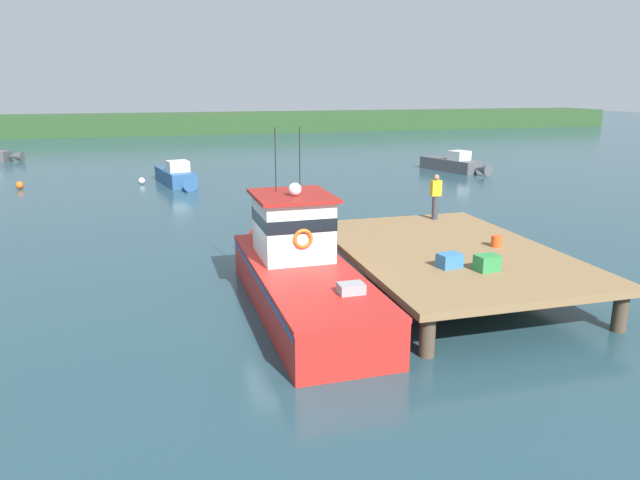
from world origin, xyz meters
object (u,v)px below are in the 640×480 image
at_px(crate_single_by_cleat, 449,260).
at_px(mooring_buoy_spare_mooring, 142,181).
at_px(mooring_buoy_inshore, 20,185).
at_px(deckhand_by_the_boat, 436,196).
at_px(main_fishing_boat, 299,269).
at_px(moored_boat_far_left, 454,164).
at_px(crate_stack_mid_dock, 487,263).
at_px(bait_bucket, 497,241).
at_px(moored_boat_off_the_point, 177,176).

relative_size(crate_single_by_cleat, mooring_buoy_spare_mooring, 1.50).
bearing_deg(mooring_buoy_inshore, deckhand_by_the_boat, -46.88).
height_order(main_fishing_boat, mooring_buoy_spare_mooring, main_fishing_boat).
bearing_deg(mooring_buoy_inshore, moored_boat_far_left, -0.71).
xyz_separation_m(crate_stack_mid_dock, bait_bucket, (1.53, 2.00, -0.04)).
distance_m(deckhand_by_the_boat, moored_boat_off_the_point, 19.75).
height_order(main_fishing_boat, crate_single_by_cleat, main_fishing_boat).
xyz_separation_m(main_fishing_boat, moored_boat_far_left, (16.61, 22.16, -0.50)).
height_order(moored_boat_off_the_point, mooring_buoy_inshore, moored_boat_off_the_point).
bearing_deg(crate_stack_mid_dock, mooring_buoy_spare_mooring, 110.54).
bearing_deg(main_fishing_boat, moored_boat_off_the_point, 96.50).
distance_m(crate_stack_mid_dock, deckhand_by_the_boat, 6.10).
relative_size(bait_bucket, moored_boat_off_the_point, 0.06).
relative_size(moored_boat_off_the_point, mooring_buoy_spare_mooring, 15.01).
height_order(bait_bucket, deckhand_by_the_boat, deckhand_by_the_boat).
relative_size(deckhand_by_the_boat, mooring_buoy_inshore, 3.67).
height_order(deckhand_by_the_boat, moored_boat_off_the_point, deckhand_by_the_boat).
distance_m(main_fishing_boat, deckhand_by_the_boat, 7.23).
xyz_separation_m(crate_stack_mid_dock, deckhand_by_the_boat, (1.41, 5.90, 0.65)).
distance_m(bait_bucket, mooring_buoy_inshore, 28.59).
relative_size(main_fishing_boat, crate_single_by_cleat, 16.38).
bearing_deg(moored_boat_far_left, crate_single_by_cleat, -118.48).
bearing_deg(mooring_buoy_spare_mooring, crate_single_by_cleat, -70.77).
distance_m(crate_single_by_cleat, mooring_buoy_spare_mooring, 25.34).
xyz_separation_m(crate_single_by_cleat, crate_stack_mid_dock, (0.81, -0.52, 0.02)).
distance_m(bait_bucket, moored_boat_off_the_point, 23.33).
height_order(bait_bucket, moored_boat_off_the_point, bait_bucket).
xyz_separation_m(bait_bucket, mooring_buoy_spare_mooring, (-10.68, 22.42, -1.17)).
height_order(main_fishing_boat, mooring_buoy_inshore, main_fishing_boat).
relative_size(main_fishing_boat, deckhand_by_the_boat, 6.03).
relative_size(crate_stack_mid_dock, moored_boat_off_the_point, 0.10).
bearing_deg(main_fishing_boat, deckhand_by_the_boat, 32.89).
bearing_deg(crate_stack_mid_dock, mooring_buoy_inshore, 123.17).
xyz_separation_m(mooring_buoy_inshore, mooring_buoy_spare_mooring, (6.88, -0.11, -0.02)).
xyz_separation_m(deckhand_by_the_boat, mooring_buoy_inshore, (-17.45, 18.63, -1.84)).
relative_size(main_fishing_boat, crate_stack_mid_dock, 16.38).
height_order(crate_single_by_cleat, mooring_buoy_spare_mooring, crate_single_by_cleat).
height_order(moored_boat_far_left, mooring_buoy_spare_mooring, moored_boat_far_left).
distance_m(moored_boat_far_left, mooring_buoy_inshore, 28.06).
height_order(moored_boat_off_the_point, mooring_buoy_spare_mooring, moored_boat_off_the_point).
height_order(crate_single_by_cleat, mooring_buoy_inshore, crate_single_by_cleat).
xyz_separation_m(deckhand_by_the_boat, mooring_buoy_spare_mooring, (-10.57, 18.52, -1.86)).
height_order(main_fishing_boat, moored_boat_off_the_point, main_fishing_boat).
bearing_deg(bait_bucket, main_fishing_boat, 179.84).
relative_size(crate_stack_mid_dock, mooring_buoy_spare_mooring, 1.50).
xyz_separation_m(crate_single_by_cleat, bait_bucket, (2.34, 1.48, -0.02)).
bearing_deg(crate_single_by_cleat, crate_stack_mid_dock, -32.56).
distance_m(moored_boat_off_the_point, moored_boat_far_left, 19.09).
relative_size(moored_boat_off_the_point, moored_boat_far_left, 1.02).
height_order(moored_boat_off_the_point, moored_boat_far_left, moored_boat_off_the_point).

